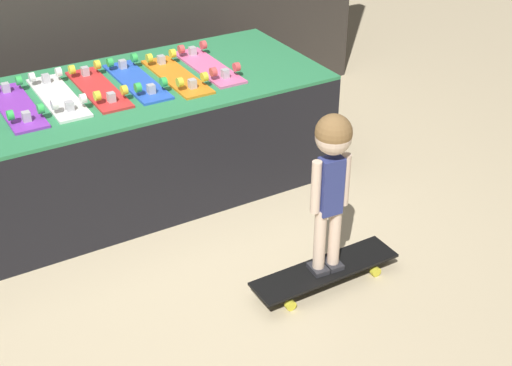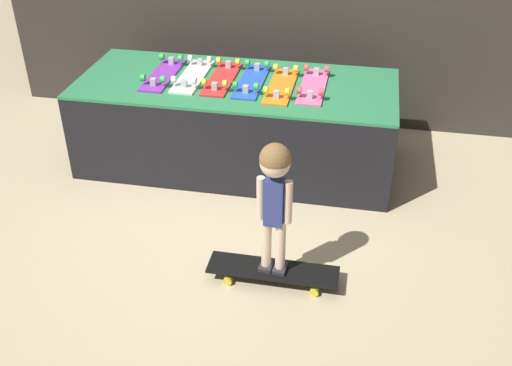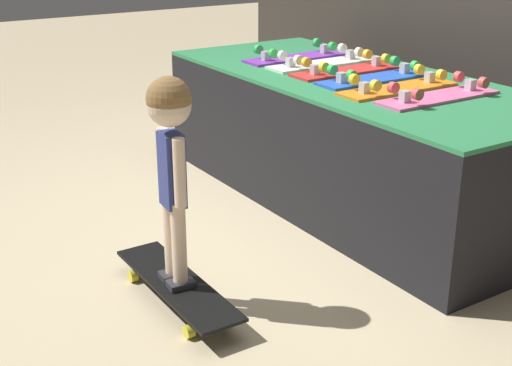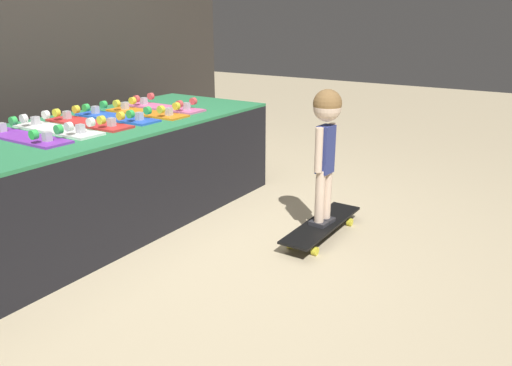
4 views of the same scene
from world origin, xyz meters
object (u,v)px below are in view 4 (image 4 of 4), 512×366
object	(u,v)px
skateboard_purple_on_rack	(24,135)
child	(326,132)
skateboard_pink_on_rack	(165,106)
skateboard_on_floor	(322,225)
skateboard_red_on_rack	(89,122)
skateboard_orange_on_rack	(146,111)
skateboard_blue_on_rack	(117,116)
skateboard_white_on_rack	(58,128)

from	to	relation	value
skateboard_purple_on_rack	child	distance (m)	1.74
skateboard_pink_on_rack	skateboard_on_floor	xyz separation A→B (m)	(-0.06, -1.35, -0.62)
skateboard_on_floor	child	world-z (taller)	child
skateboard_red_on_rack	skateboard_orange_on_rack	distance (m)	0.46
skateboard_purple_on_rack	skateboard_red_on_rack	world-z (taller)	same
skateboard_red_on_rack	skateboard_on_floor	bearing A→B (deg)	-65.34
skateboard_purple_on_rack	skateboard_blue_on_rack	distance (m)	0.68
skateboard_on_floor	child	bearing A→B (deg)	-45.00
skateboard_orange_on_rack	skateboard_on_floor	world-z (taller)	skateboard_orange_on_rack
skateboard_orange_on_rack	skateboard_pink_on_rack	xyz separation A→B (m)	(0.23, 0.04, 0.00)
skateboard_purple_on_rack	skateboard_red_on_rack	distance (m)	0.46
skateboard_blue_on_rack	skateboard_on_floor	size ratio (longest dim) A/B	0.83
skateboard_white_on_rack	skateboard_blue_on_rack	world-z (taller)	same
skateboard_red_on_rack	skateboard_blue_on_rack	xyz separation A→B (m)	(0.23, -0.01, 0.00)
skateboard_blue_on_rack	skateboard_pink_on_rack	bearing A→B (deg)	-1.15
skateboard_red_on_rack	skateboard_blue_on_rack	bearing A→B (deg)	-1.48
skateboard_white_on_rack	skateboard_on_floor	size ratio (longest dim) A/B	0.83
skateboard_purple_on_rack	skateboard_red_on_rack	xyz separation A→B (m)	(0.46, 0.01, 0.00)
skateboard_blue_on_rack	skateboard_pink_on_rack	distance (m)	0.46
skateboard_red_on_rack	skateboard_pink_on_rack	distance (m)	0.68
skateboard_orange_on_rack	skateboard_pink_on_rack	bearing A→B (deg)	9.67
skateboard_blue_on_rack	skateboard_on_floor	xyz separation A→B (m)	(0.40, -1.36, -0.62)
skateboard_blue_on_rack	skateboard_orange_on_rack	world-z (taller)	same
skateboard_on_floor	skateboard_pink_on_rack	bearing A→B (deg)	87.53
skateboard_red_on_rack	child	distance (m)	1.50
skateboard_pink_on_rack	child	distance (m)	1.35
child	skateboard_white_on_rack	bearing A→B (deg)	126.58
skateboard_pink_on_rack	skateboard_purple_on_rack	bearing A→B (deg)	179.69
skateboard_purple_on_rack	skateboard_orange_on_rack	xyz separation A→B (m)	(0.91, -0.05, 0.00)
skateboard_orange_on_rack	child	size ratio (longest dim) A/B	0.77
skateboard_red_on_rack	skateboard_purple_on_rack	bearing A→B (deg)	-178.88
skateboard_orange_on_rack	skateboard_pink_on_rack	distance (m)	0.23
skateboard_orange_on_rack	skateboard_on_floor	xyz separation A→B (m)	(0.17, -1.31, -0.62)
skateboard_blue_on_rack	child	xyz separation A→B (m)	(0.40, -1.36, -0.02)
skateboard_white_on_rack	skateboard_orange_on_rack	size ratio (longest dim) A/B	1.00
skateboard_purple_on_rack	skateboard_on_floor	distance (m)	1.84
skateboard_blue_on_rack	skateboard_on_floor	world-z (taller)	skateboard_blue_on_rack
skateboard_pink_on_rack	skateboard_on_floor	distance (m)	1.49
skateboard_blue_on_rack	skateboard_orange_on_rack	distance (m)	0.23
skateboard_white_on_rack	skateboard_pink_on_rack	xyz separation A→B (m)	(0.91, -0.02, 0.00)
skateboard_blue_on_rack	child	distance (m)	1.42
skateboard_red_on_rack	child	xyz separation A→B (m)	(0.63, -1.36, -0.02)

